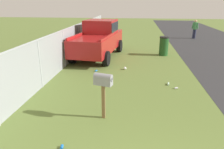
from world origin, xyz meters
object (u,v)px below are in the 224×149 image
Objects in this scene: mailbox at (103,83)px; pedestrian at (195,28)px; pickup_truck at (99,38)px; trash_bin at (164,46)px.

pedestrian is at bearing -7.19° from mailbox.
pedestrian is (14.17, -5.83, -0.14)m from mailbox.
pickup_truck is 4.51× the size of trash_bin.
pedestrian reaches higher than mailbox.
mailbox is 1.17× the size of trash_bin.
trash_bin is at bearing -2.79° from mailbox.
pedestrian is (7.23, -7.19, -0.18)m from pickup_truck.
mailbox reaches higher than trash_bin.
trash_bin is (0.70, -3.84, -0.53)m from pickup_truck.
mailbox is 15.32m from pedestrian.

